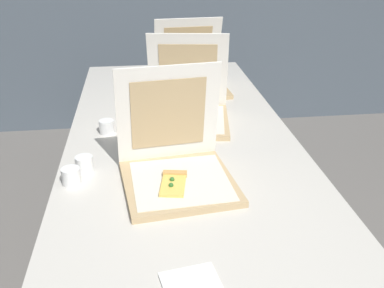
{
  "coord_description": "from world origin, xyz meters",
  "views": [
    {
      "loc": [
        -0.16,
        -1.0,
        1.52
      ],
      "look_at": [
        0.02,
        0.46,
        0.81
      ],
      "focal_mm": 41.06,
      "sensor_mm": 36.0,
      "label": 1
    }
  ],
  "objects_px": {
    "cup_white_far": "(135,103)",
    "napkin_pile": "(190,287)",
    "pizza_box_back": "(191,79)",
    "cup_white_near_left": "(71,176)",
    "cup_white_mid": "(107,127)",
    "pizza_box_front": "(176,167)",
    "table": "(182,149)",
    "pizza_box_middle": "(187,109)",
    "cup_white_near_center": "(84,164)"
  },
  "relations": [
    {
      "from": "cup_white_far",
      "to": "napkin_pile",
      "type": "relative_size",
      "value": 0.39
    },
    {
      "from": "cup_white_near_left",
      "to": "pizza_box_front",
      "type": "bearing_deg",
      "value": -4.19
    },
    {
      "from": "pizza_box_back",
      "to": "napkin_pile",
      "type": "relative_size",
      "value": 2.4
    },
    {
      "from": "cup_white_mid",
      "to": "pizza_box_back",
      "type": "bearing_deg",
      "value": 51.84
    },
    {
      "from": "table",
      "to": "pizza_box_front",
      "type": "relative_size",
      "value": 5.6
    },
    {
      "from": "cup_white_far",
      "to": "table",
      "type": "bearing_deg",
      "value": -63.84
    },
    {
      "from": "cup_white_mid",
      "to": "napkin_pile",
      "type": "xyz_separation_m",
      "value": [
        0.24,
        -0.94,
        -0.03
      ]
    },
    {
      "from": "pizza_box_front",
      "to": "cup_white_far",
      "type": "bearing_deg",
      "value": 93.53
    },
    {
      "from": "table",
      "to": "cup_white_near_left",
      "type": "distance_m",
      "value": 0.52
    },
    {
      "from": "napkin_pile",
      "to": "table",
      "type": "bearing_deg",
      "value": 85.46
    },
    {
      "from": "pizza_box_back",
      "to": "cup_white_near_center",
      "type": "xyz_separation_m",
      "value": [
        -0.49,
        -0.87,
        -0.02
      ]
    },
    {
      "from": "pizza_box_middle",
      "to": "cup_white_mid",
      "type": "xyz_separation_m",
      "value": [
        -0.35,
        -0.09,
        -0.03
      ]
    },
    {
      "from": "table",
      "to": "napkin_pile",
      "type": "distance_m",
      "value": 0.84
    },
    {
      "from": "cup_white_mid",
      "to": "cup_white_near_left",
      "type": "height_order",
      "value": "same"
    },
    {
      "from": "table",
      "to": "pizza_box_back",
      "type": "xyz_separation_m",
      "value": [
        0.12,
        0.64,
        0.1
      ]
    },
    {
      "from": "cup_white_near_left",
      "to": "napkin_pile",
      "type": "xyz_separation_m",
      "value": [
        0.34,
        -0.53,
        -0.03
      ]
    },
    {
      "from": "napkin_pile",
      "to": "cup_white_near_center",
      "type": "bearing_deg",
      "value": 116.52
    },
    {
      "from": "napkin_pile",
      "to": "pizza_box_middle",
      "type": "bearing_deg",
      "value": 83.85
    },
    {
      "from": "cup_white_near_center",
      "to": "cup_white_far",
      "type": "height_order",
      "value": "same"
    },
    {
      "from": "cup_white_far",
      "to": "cup_white_mid",
      "type": "bearing_deg",
      "value": -113.63
    },
    {
      "from": "cup_white_mid",
      "to": "pizza_box_front",
      "type": "bearing_deg",
      "value": -59.35
    },
    {
      "from": "table",
      "to": "cup_white_near_center",
      "type": "bearing_deg",
      "value": -148.96
    },
    {
      "from": "cup_white_mid",
      "to": "cup_white_near_center",
      "type": "bearing_deg",
      "value": -100.79
    },
    {
      "from": "cup_white_mid",
      "to": "pizza_box_middle",
      "type": "bearing_deg",
      "value": 14.75
    },
    {
      "from": "pizza_box_back",
      "to": "cup_white_far",
      "type": "height_order",
      "value": "pizza_box_back"
    },
    {
      "from": "cup_white_mid",
      "to": "cup_white_near_left",
      "type": "distance_m",
      "value": 0.42
    },
    {
      "from": "table",
      "to": "cup_white_far",
      "type": "height_order",
      "value": "cup_white_far"
    },
    {
      "from": "cup_white_mid",
      "to": "cup_white_near_center",
      "type": "height_order",
      "value": "same"
    },
    {
      "from": "cup_white_mid",
      "to": "cup_white_near_center",
      "type": "relative_size",
      "value": 1.0
    },
    {
      "from": "cup_white_near_center",
      "to": "cup_white_far",
      "type": "relative_size",
      "value": 1.0
    },
    {
      "from": "pizza_box_back",
      "to": "cup_white_near_left",
      "type": "relative_size",
      "value": 6.17
    },
    {
      "from": "pizza_box_front",
      "to": "cup_white_near_left",
      "type": "bearing_deg",
      "value": 168.7
    },
    {
      "from": "cup_white_near_center",
      "to": "cup_white_far",
      "type": "bearing_deg",
      "value": 73.05
    },
    {
      "from": "pizza_box_front",
      "to": "cup_white_mid",
      "type": "height_order",
      "value": "pizza_box_front"
    },
    {
      "from": "table",
      "to": "cup_white_near_center",
      "type": "relative_size",
      "value": 36.07
    },
    {
      "from": "pizza_box_back",
      "to": "cup_white_far",
      "type": "relative_size",
      "value": 6.17
    },
    {
      "from": "pizza_box_middle",
      "to": "napkin_pile",
      "type": "bearing_deg",
      "value": -88.03
    },
    {
      "from": "table",
      "to": "pizza_box_front",
      "type": "height_order",
      "value": "pizza_box_front"
    },
    {
      "from": "pizza_box_front",
      "to": "cup_white_mid",
      "type": "relative_size",
      "value": 6.44
    },
    {
      "from": "pizza_box_middle",
      "to": "cup_white_near_left",
      "type": "height_order",
      "value": "pizza_box_middle"
    },
    {
      "from": "cup_white_near_center",
      "to": "pizza_box_back",
      "type": "bearing_deg",
      "value": 60.65
    },
    {
      "from": "table",
      "to": "pizza_box_middle",
      "type": "bearing_deg",
      "value": 77.1
    },
    {
      "from": "napkin_pile",
      "to": "cup_white_far",
      "type": "bearing_deg",
      "value": 95.68
    },
    {
      "from": "pizza_box_front",
      "to": "napkin_pile",
      "type": "bearing_deg",
      "value": -98.57
    },
    {
      "from": "pizza_box_middle",
      "to": "cup_white_mid",
      "type": "bearing_deg",
      "value": -157.13
    },
    {
      "from": "napkin_pile",
      "to": "cup_white_near_left",
      "type": "bearing_deg",
      "value": 122.79
    },
    {
      "from": "pizza_box_middle",
      "to": "napkin_pile",
      "type": "height_order",
      "value": "pizza_box_middle"
    },
    {
      "from": "cup_white_far",
      "to": "napkin_pile",
      "type": "xyz_separation_m",
      "value": [
        0.12,
        -1.22,
        -0.03
      ]
    },
    {
      "from": "cup_white_near_left",
      "to": "cup_white_far",
      "type": "bearing_deg",
      "value": 72.15
    },
    {
      "from": "pizza_box_front",
      "to": "pizza_box_back",
      "type": "distance_m",
      "value": 0.99
    }
  ]
}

